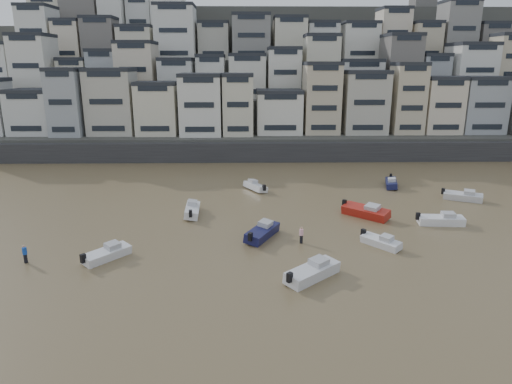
{
  "coord_description": "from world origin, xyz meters",
  "views": [
    {
      "loc": [
        5.04,
        -17.42,
        17.48
      ],
      "look_at": [
        6.01,
        30.0,
        4.0
      ],
      "focal_mm": 32.0,
      "sensor_mm": 36.0,
      "label": 1
    }
  ],
  "objects_px": {
    "boat_a": "(312,270)",
    "boat_f": "(192,209)",
    "boat_g": "(463,195)",
    "person_pink": "(301,235)",
    "boat_h": "(255,186)",
    "person_blue": "(25,254)",
    "boat_b": "(381,241)",
    "boat_c": "(262,230)",
    "boat_e": "(366,210)",
    "boat_d": "(441,218)",
    "boat_j": "(107,252)",
    "boat_i": "(391,182)"
  },
  "relations": [
    {
      "from": "boat_a",
      "to": "boat_f",
      "type": "distance_m",
      "value": 20.78
    },
    {
      "from": "boat_g",
      "to": "person_pink",
      "type": "distance_m",
      "value": 27.11
    },
    {
      "from": "boat_h",
      "to": "person_blue",
      "type": "distance_m",
      "value": 32.14
    },
    {
      "from": "boat_b",
      "to": "person_pink",
      "type": "bearing_deg",
      "value": -137.7
    },
    {
      "from": "boat_c",
      "to": "boat_f",
      "type": "xyz_separation_m",
      "value": [
        -8.1,
        7.58,
        -0.04
      ]
    },
    {
      "from": "boat_b",
      "to": "boat_a",
      "type": "bearing_deg",
      "value": -88.81
    },
    {
      "from": "boat_a",
      "to": "boat_g",
      "type": "height_order",
      "value": "boat_a"
    },
    {
      "from": "boat_f",
      "to": "boat_h",
      "type": "distance_m",
      "value": 13.26
    },
    {
      "from": "boat_h",
      "to": "person_pink",
      "type": "distance_m",
      "value": 20.37
    },
    {
      "from": "boat_e",
      "to": "boat_d",
      "type": "bearing_deg",
      "value": 23.27
    },
    {
      "from": "person_blue",
      "to": "boat_a",
      "type": "bearing_deg",
      "value": -8.14
    },
    {
      "from": "boat_b",
      "to": "boat_f",
      "type": "height_order",
      "value": "boat_f"
    },
    {
      "from": "boat_f",
      "to": "person_blue",
      "type": "distance_m",
      "value": 19.0
    },
    {
      "from": "boat_g",
      "to": "boat_j",
      "type": "distance_m",
      "value": 45.08
    },
    {
      "from": "boat_d",
      "to": "boat_h",
      "type": "height_order",
      "value": "boat_d"
    },
    {
      "from": "boat_e",
      "to": "boat_g",
      "type": "distance_m",
      "value": 15.91
    },
    {
      "from": "boat_c",
      "to": "boat_b",
      "type": "bearing_deg",
      "value": -75.4
    },
    {
      "from": "boat_g",
      "to": "boat_f",
      "type": "bearing_deg",
      "value": -145.37
    },
    {
      "from": "boat_b",
      "to": "boat_e",
      "type": "relative_size",
      "value": 0.73
    },
    {
      "from": "boat_j",
      "to": "person_blue",
      "type": "height_order",
      "value": "person_blue"
    },
    {
      "from": "person_blue",
      "to": "person_pink",
      "type": "xyz_separation_m",
      "value": [
        25.51,
        4.16,
        0.0
      ]
    },
    {
      "from": "boat_g",
      "to": "person_blue",
      "type": "height_order",
      "value": "person_blue"
    },
    {
      "from": "boat_d",
      "to": "boat_f",
      "type": "height_order",
      "value": "boat_f"
    },
    {
      "from": "boat_c",
      "to": "boat_h",
      "type": "bearing_deg",
      "value": 28.46
    },
    {
      "from": "boat_a",
      "to": "person_pink",
      "type": "bearing_deg",
      "value": 48.38
    },
    {
      "from": "boat_c",
      "to": "person_pink",
      "type": "relative_size",
      "value": 3.32
    },
    {
      "from": "person_blue",
      "to": "boat_g",
      "type": "bearing_deg",
      "value": 20.88
    },
    {
      "from": "boat_i",
      "to": "boat_f",
      "type": "bearing_deg",
      "value": -51.69
    },
    {
      "from": "boat_f",
      "to": "boat_h",
      "type": "height_order",
      "value": "boat_f"
    },
    {
      "from": "boat_g",
      "to": "boat_j",
      "type": "bearing_deg",
      "value": -130.41
    },
    {
      "from": "boat_a",
      "to": "boat_e",
      "type": "distance_m",
      "value": 17.82
    },
    {
      "from": "boat_g",
      "to": "boat_j",
      "type": "height_order",
      "value": "boat_g"
    },
    {
      "from": "boat_i",
      "to": "boat_a",
      "type": "bearing_deg",
      "value": -13.79
    },
    {
      "from": "boat_c",
      "to": "boat_i",
      "type": "height_order",
      "value": "boat_c"
    },
    {
      "from": "boat_j",
      "to": "person_pink",
      "type": "xyz_separation_m",
      "value": [
        18.37,
        3.56,
        0.19
      ]
    },
    {
      "from": "boat_j",
      "to": "boat_a",
      "type": "bearing_deg",
      "value": -63.16
    },
    {
      "from": "person_blue",
      "to": "person_pink",
      "type": "height_order",
      "value": "same"
    },
    {
      "from": "boat_f",
      "to": "boat_e",
      "type": "bearing_deg",
      "value": -96.35
    },
    {
      "from": "boat_b",
      "to": "boat_d",
      "type": "relative_size",
      "value": 0.82
    },
    {
      "from": "boat_e",
      "to": "boat_f",
      "type": "distance_m",
      "value": 20.48
    },
    {
      "from": "person_pink",
      "to": "boat_c",
      "type": "bearing_deg",
      "value": 157.79
    },
    {
      "from": "boat_g",
      "to": "person_blue",
      "type": "xyz_separation_m",
      "value": [
        -48.52,
        -18.51,
        0.16
      ]
    },
    {
      "from": "boat_c",
      "to": "person_pink",
      "type": "distance_m",
      "value": 4.18
    },
    {
      "from": "boat_f",
      "to": "boat_i",
      "type": "bearing_deg",
      "value": -68.83
    },
    {
      "from": "boat_g",
      "to": "person_pink",
      "type": "xyz_separation_m",
      "value": [
        -23.01,
        -14.34,
        0.16
      ]
    },
    {
      "from": "boat_b",
      "to": "person_blue",
      "type": "height_order",
      "value": "person_blue"
    },
    {
      "from": "boat_e",
      "to": "boat_c",
      "type": "bearing_deg",
      "value": -110.34
    },
    {
      "from": "boat_f",
      "to": "boat_g",
      "type": "bearing_deg",
      "value": -84.3
    },
    {
      "from": "boat_f",
      "to": "boat_g",
      "type": "distance_m",
      "value": 35.36
    },
    {
      "from": "boat_h",
      "to": "person_pink",
      "type": "height_order",
      "value": "person_pink"
    }
  ]
}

